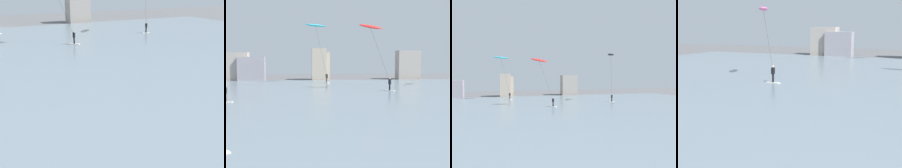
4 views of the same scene
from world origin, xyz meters
TOP-DOWN VIEW (x-y plane):
  - water_bay at (0.00, 30.35)m, footprint 84.00×52.00m

SIDE VIEW (x-z plane):
  - water_bay at x=0.00m, z-range 0.00..0.10m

